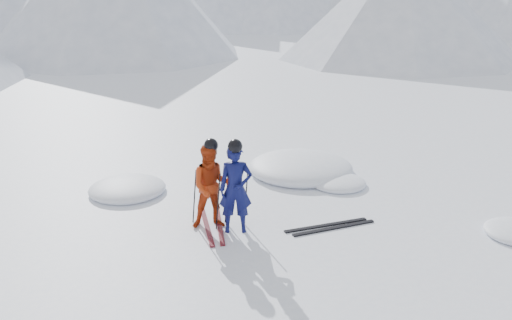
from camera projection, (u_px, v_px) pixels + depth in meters
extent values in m
plane|color=white|center=(337.00, 214.00, 10.75)|extent=(160.00, 160.00, 0.00)
cone|color=#B2BCD1|center=(401.00, 1.00, 30.93)|extent=(14.00, 14.00, 6.50)
imported|color=#0B0F44|center=(236.00, 189.00, 9.79)|extent=(0.67, 0.51, 1.66)
imported|color=#A92F0D|center=(212.00, 186.00, 9.97)|extent=(0.83, 0.68, 1.62)
cylinder|color=black|center=(218.00, 202.00, 9.94)|extent=(0.11, 0.08, 1.10)
cylinder|color=black|center=(246.00, 197.00, 10.17)|extent=(0.11, 0.07, 1.10)
cylinder|color=black|center=(194.00, 196.00, 10.21)|extent=(0.11, 0.09, 1.08)
cylinder|color=black|center=(227.00, 195.00, 10.26)|extent=(0.11, 0.08, 1.08)
cube|color=black|center=(207.00, 226.00, 10.19)|extent=(0.17, 1.70, 0.03)
cube|color=black|center=(219.00, 225.00, 10.25)|extent=(0.29, 1.70, 0.03)
cube|color=black|center=(326.00, 225.00, 10.23)|extent=(1.70, 0.25, 0.03)
cube|color=black|center=(334.00, 228.00, 10.12)|extent=(1.70, 0.31, 0.03)
ellipsoid|color=white|center=(128.00, 192.00, 11.87)|extent=(1.67, 1.67, 0.37)
ellipsoid|color=white|center=(338.00, 185.00, 12.28)|extent=(1.26, 1.26, 0.28)
ellipsoid|color=white|center=(300.00, 172.00, 13.10)|extent=(2.51, 2.51, 0.55)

